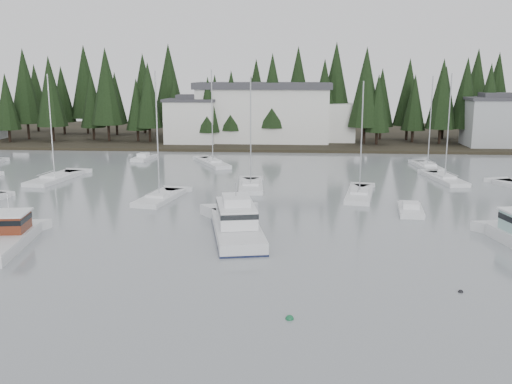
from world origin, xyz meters
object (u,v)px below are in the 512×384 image
lobster_boat_brown (3,240)px  cabin_cruiser_center (237,226)px  sailboat_2 (55,180)px  sailboat_5 (445,180)px  sailboat_3 (251,187)px  runabout_1 (410,211)px  sailboat_11 (359,196)px  harbor_inn (274,113)px  house_west (191,120)px  house_east_a (495,121)px  sailboat_0 (160,199)px  sailboat_6 (427,168)px  runabout_3 (143,159)px  sailboat_10 (213,164)px

lobster_boat_brown → cabin_cruiser_center: 18.09m
sailboat_2 → sailboat_5: sailboat_5 is taller
sailboat_3 → runabout_1: 19.47m
sailboat_11 → runabout_1: (4.12, -7.03, 0.06)m
harbor_inn → lobster_boat_brown: size_ratio=3.05×
house_west → lobster_boat_brown: bearing=-92.7°
runabout_1 → harbor_inn: bearing=22.4°
sailboat_2 → sailboat_5: 48.53m
house_east_a → cabin_cruiser_center: size_ratio=0.88×
house_west → sailboat_0: 46.74m
lobster_boat_brown → runabout_1: size_ratio=1.74×
sailboat_5 → sailboat_6: 9.42m
cabin_cruiser_center → sailboat_2: size_ratio=0.89×
house_east_a → runabout_3: bearing=-163.4°
cabin_cruiser_center → sailboat_11: size_ratio=0.94×
sailboat_2 → sailboat_10: 22.51m
sailboat_3 → runabout_3: 27.72m
sailboat_2 → runabout_1: sailboat_2 is taller
sailboat_2 → house_east_a: bearing=-54.7°
house_west → sailboat_0: size_ratio=0.69×
sailboat_10 → house_east_a: bearing=-92.3°
sailboat_2 → cabin_cruiser_center: bearing=-125.3°
sailboat_2 → runabout_3: 18.76m
house_east_a → sailboat_3: bearing=-136.2°
house_west → runabout_3: (-4.18, -18.38, -4.52)m
house_east_a → cabin_cruiser_center: bearing=-124.3°
house_east_a → sailboat_5: size_ratio=0.78×
sailboat_6 → house_east_a: bearing=-41.4°
house_east_a → sailboat_2: sailboat_2 is taller
house_east_a → runabout_1: 54.60m
harbor_inn → sailboat_0: sailboat_0 is taller
cabin_cruiser_center → sailboat_5: (23.20, 25.93, -0.67)m
cabin_cruiser_center → sailboat_3: 19.62m
harbor_inn → sailboat_11: bearing=-76.4°
house_east_a → harbor_inn: bearing=173.6°
sailboat_10 → sailboat_11: sailboat_10 is taller
house_east_a → sailboat_6: (-16.29, -22.44, -4.82)m
sailboat_2 → runabout_3: sailboat_2 is taller
lobster_boat_brown → sailboat_5: 50.87m
harbor_inn → sailboat_10: sailboat_10 is taller
house_east_a → sailboat_2: 73.69m
runabout_1 → runabout_3: size_ratio=0.98×
harbor_inn → sailboat_5: bearing=-57.9°
harbor_inn → cabin_cruiser_center: (-0.49, -62.13, -5.03)m
house_west → sailboat_10: sailboat_10 is taller
house_east_a → sailboat_10: sailboat_10 is taller
harbor_inn → runabout_1: bearing=-74.0°
sailboat_6 → sailboat_0: bearing=119.5°
sailboat_0 → sailboat_3: size_ratio=1.06×
sailboat_0 → runabout_1: size_ratio=2.49×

